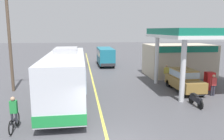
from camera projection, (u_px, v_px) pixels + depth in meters
ground at (90, 69)px, 28.92m from camera, size 120.00×120.00×0.00m
lane_divider_stripe at (92, 77)px, 24.05m from camera, size 0.16×50.00×0.01m
coach_bus_main at (66, 77)px, 15.66m from camera, size 2.60×11.04×3.69m
gas_station_roadside at (187, 53)px, 22.54m from camera, size 9.10×11.95×5.10m
car_at_pump at (184, 79)px, 18.37m from camera, size 1.70×4.20×1.82m
minibus_opposing_lane at (105, 55)px, 31.48m from camera, size 2.04×6.13×2.44m
cyclist_on_shoulder at (14, 115)px, 11.24m from camera, size 0.34×1.82×1.72m
motorcycle_parked_forecourt at (196, 99)px, 14.80m from camera, size 0.55×1.80×0.92m
pedestrian_near_pump at (213, 84)px, 17.01m from camera, size 0.55×0.22×1.66m
pedestrian_by_shop at (166, 72)px, 21.57m from camera, size 0.55×0.22×1.66m
car_trailing_behind_bus at (77, 58)px, 32.36m from camera, size 1.70×4.20×1.82m
utility_pole_roadside at (9, 35)px, 17.69m from camera, size 1.80×0.24×8.84m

